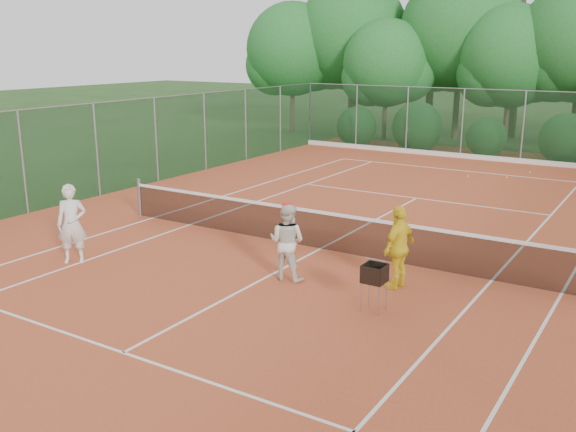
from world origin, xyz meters
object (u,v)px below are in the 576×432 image
object	(u,v)px
player_yellow	(399,247)
ball_hopper	(375,274)
player_white	(72,224)
player_center_grp	(287,241)

from	to	relation	value
player_yellow	ball_hopper	size ratio (longest dim) A/B	1.89
player_white	player_center_grp	xyz separation A→B (m)	(4.67, 1.63, -0.07)
player_yellow	ball_hopper	world-z (taller)	player_yellow
player_center_grp	player_yellow	xyz separation A→B (m)	(2.16, 0.78, 0.03)
player_center_grp	ball_hopper	bearing A→B (deg)	-14.55
player_center_grp	ball_hopper	xyz separation A→B (m)	(2.26, -0.59, -0.11)
player_center_grp	player_yellow	size ratio (longest dim) A/B	0.98
player_yellow	player_white	bearing A→B (deg)	-61.55
ball_hopper	player_center_grp	bearing A→B (deg)	166.21
player_white	ball_hopper	xyz separation A→B (m)	(6.93, 1.04, -0.18)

